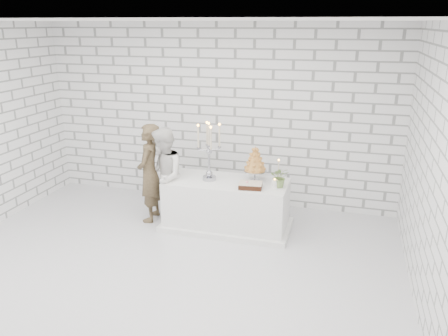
{
  "coord_description": "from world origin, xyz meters",
  "views": [
    {
      "loc": [
        2.11,
        -4.54,
        2.98
      ],
      "look_at": [
        0.51,
        1.12,
        1.05
      ],
      "focal_mm": 35.68,
      "sensor_mm": 36.0,
      "label": 1
    }
  ],
  "objects_px": {
    "candelabra": "(209,152)",
    "groom": "(150,173)",
    "cake_table": "(227,204)",
    "bride": "(164,177)",
    "croquembouche": "(255,164)"
  },
  "relations": [
    {
      "from": "bride",
      "to": "croquembouche",
      "type": "xyz_separation_m",
      "value": [
        1.36,
        0.21,
        0.26
      ]
    },
    {
      "from": "groom",
      "to": "croquembouche",
      "type": "distance_m",
      "value": 1.65
    },
    {
      "from": "cake_table",
      "to": "bride",
      "type": "xyz_separation_m",
      "value": [
        -0.96,
        -0.09,
        0.38
      ]
    },
    {
      "from": "cake_table",
      "to": "bride",
      "type": "height_order",
      "value": "bride"
    },
    {
      "from": "cake_table",
      "to": "candelabra",
      "type": "height_order",
      "value": "candelabra"
    },
    {
      "from": "bride",
      "to": "croquembouche",
      "type": "bearing_deg",
      "value": 76.39
    },
    {
      "from": "croquembouche",
      "to": "candelabra",
      "type": "bearing_deg",
      "value": -168.17
    },
    {
      "from": "cake_table",
      "to": "groom",
      "type": "relative_size",
      "value": 1.17
    },
    {
      "from": "cake_table",
      "to": "candelabra",
      "type": "xyz_separation_m",
      "value": [
        -0.26,
        -0.02,
        0.81
      ]
    },
    {
      "from": "candelabra",
      "to": "groom",
      "type": "bearing_deg",
      "value": -179.44
    },
    {
      "from": "candelabra",
      "to": "croquembouche",
      "type": "height_order",
      "value": "candelabra"
    },
    {
      "from": "bride",
      "to": "candelabra",
      "type": "xyz_separation_m",
      "value": [
        0.7,
        0.07,
        0.43
      ]
    },
    {
      "from": "bride",
      "to": "cake_table",
      "type": "bearing_deg",
      "value": 73.25
    },
    {
      "from": "candelabra",
      "to": "croquembouche",
      "type": "relative_size",
      "value": 1.64
    },
    {
      "from": "groom",
      "to": "candelabra",
      "type": "distance_m",
      "value": 1.05
    }
  ]
}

